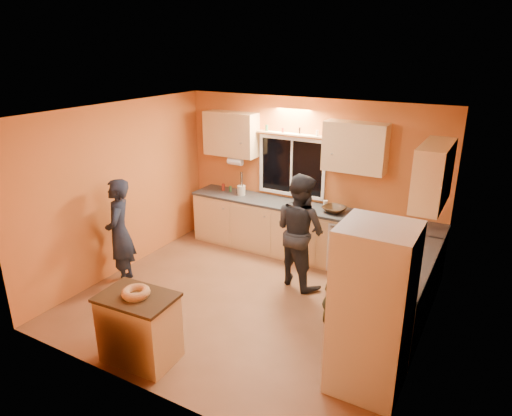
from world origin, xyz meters
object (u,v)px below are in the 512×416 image
Objects in this scene: person_left at (120,233)px; person_center at (300,231)px; refrigerator at (372,310)px; island at (139,327)px; person_right at (340,299)px.

person_center is (2.28, 1.28, 0.04)m from person_left.
refrigerator reaches higher than island.
refrigerator is at bearing 154.52° from person_center.
refrigerator is 2.08× the size of island.
refrigerator is at bearing -119.82° from person_right.
person_center reaches higher than person_left.
person_center reaches higher than island.
refrigerator is 1.06× the size of person_center.
person_right is at bearing 149.77° from person_center.
person_left is at bearing 137.02° from island.
person_left is 1.01× the size of person_right.
refrigerator is at bearing 52.55° from person_left.
person_center is at bearing 132.53° from refrigerator.
refrigerator reaches higher than person_right.
person_right reaches higher than island.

